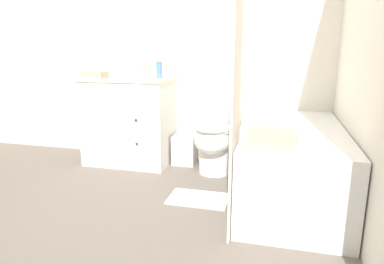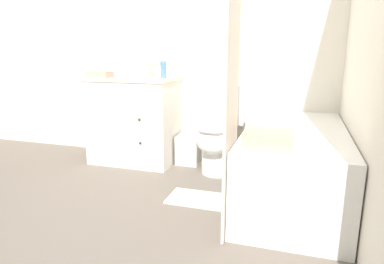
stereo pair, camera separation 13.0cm
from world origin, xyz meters
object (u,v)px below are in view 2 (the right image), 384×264
(toilet, at_px, (219,133))
(wastebasket, at_px, (188,150))
(sink_faucet, at_px, (141,72))
(bath_mat, at_px, (198,199))
(bath_towel_folded, at_px, (269,139))
(vanity_cabinet, at_px, (135,119))
(tissue_box, at_px, (144,72))
(soap_dispenser, at_px, (163,69))
(hand_towel_folded, at_px, (100,74))
(bathtub, at_px, (293,164))

(toilet, xyz_separation_m, wastebasket, (-0.34, 0.13, -0.24))
(sink_faucet, bearing_deg, bath_mat, -45.56)
(bath_towel_folded, bearing_deg, sink_faucet, 139.32)
(vanity_cabinet, height_order, bath_towel_folded, vanity_cabinet)
(tissue_box, bearing_deg, soap_dispenser, -30.04)
(wastebasket, height_order, soap_dispenser, soap_dispenser)
(sink_faucet, distance_m, hand_towel_folded, 0.43)
(bathtub, xyz_separation_m, bath_towel_folded, (-0.15, -0.56, 0.33))
(bathtub, bearing_deg, wastebasket, 151.34)
(sink_faucet, height_order, bathtub, sink_faucet)
(toilet, xyz_separation_m, tissue_box, (-0.83, 0.19, 0.54))
(soap_dispenser, height_order, hand_towel_folded, soap_dispenser)
(sink_faucet, distance_m, bath_towel_folded, 1.91)
(toilet, bearing_deg, tissue_box, 166.86)
(sink_faucet, height_order, toilet, sink_faucet)
(vanity_cabinet, xyz_separation_m, bath_mat, (0.90, -0.74, -0.44))
(hand_towel_folded, height_order, bath_towel_folded, hand_towel_folded)
(toilet, relative_size, wastebasket, 2.76)
(toilet, height_order, tissue_box, tissue_box)
(vanity_cabinet, xyz_separation_m, toilet, (0.90, -0.06, -0.06))
(bath_towel_folded, bearing_deg, bath_mat, 149.33)
(tissue_box, relative_size, soap_dispenser, 0.74)
(sink_faucet, height_order, bath_mat, sink_faucet)
(sink_faucet, xyz_separation_m, bath_mat, (0.90, -0.91, -0.90))
(toilet, height_order, bathtub, toilet)
(wastebasket, bearing_deg, bath_mat, -67.20)
(vanity_cabinet, xyz_separation_m, tissue_box, (0.07, 0.13, 0.47))
(tissue_box, height_order, soap_dispenser, soap_dispenser)
(wastebasket, xyz_separation_m, hand_towel_folded, (-0.84, -0.22, 0.76))
(sink_faucet, relative_size, wastebasket, 0.49)
(bathtub, height_order, soap_dispenser, soap_dispenser)
(tissue_box, height_order, hand_towel_folded, tissue_box)
(bath_mat, bearing_deg, sink_faucet, 134.44)
(bathtub, height_order, wastebasket, bathtub)
(tissue_box, distance_m, bath_mat, 1.51)
(toilet, bearing_deg, soap_dispenser, 176.28)
(wastebasket, bearing_deg, toilet, -20.69)
(hand_towel_folded, height_order, bath_mat, hand_towel_folded)
(hand_towel_folded, relative_size, bath_towel_folded, 0.77)
(bathtub, height_order, hand_towel_folded, hand_towel_folded)
(wastebasket, xyz_separation_m, bath_mat, (0.34, -0.80, -0.14))
(toilet, distance_m, bath_towel_folded, 1.15)
(sink_faucet, distance_m, soap_dispenser, 0.40)
(wastebasket, xyz_separation_m, soap_dispenser, (-0.22, -0.09, 0.81))
(soap_dispenser, distance_m, hand_towel_folded, 0.63)
(sink_faucet, bearing_deg, tissue_box, -35.35)
(sink_faucet, xyz_separation_m, tissue_box, (0.07, -0.05, 0.01))
(wastebasket, distance_m, tissue_box, 0.92)
(wastebasket, relative_size, bath_towel_folded, 1.01)
(hand_towel_folded, xyz_separation_m, bath_mat, (1.17, -0.58, -0.89))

